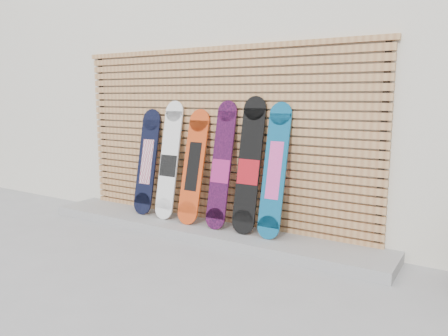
{
  "coord_description": "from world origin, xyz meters",
  "views": [
    {
      "loc": [
        2.82,
        -3.62,
        1.7
      ],
      "look_at": [
        0.11,
        0.75,
        0.85
      ],
      "focal_mm": 35.0,
      "sensor_mm": 36.0,
      "label": 1
    }
  ],
  "objects_px": {
    "snowboard_4": "(249,166)",
    "snowboard_5": "(275,170)",
    "snowboard_0": "(147,162)",
    "snowboard_3": "(221,166)",
    "snowboard_1": "(169,161)",
    "snowboard_2": "(194,167)"
  },
  "relations": [
    {
      "from": "snowboard_1",
      "to": "snowboard_2",
      "type": "bearing_deg",
      "value": -1.89
    },
    {
      "from": "snowboard_2",
      "to": "snowboard_0",
      "type": "bearing_deg",
      "value": 178.0
    },
    {
      "from": "snowboard_0",
      "to": "snowboard_4",
      "type": "bearing_deg",
      "value": -0.6
    },
    {
      "from": "snowboard_0",
      "to": "snowboard_1",
      "type": "bearing_deg",
      "value": -2.12
    },
    {
      "from": "snowboard_3",
      "to": "snowboard_5",
      "type": "relative_size",
      "value": 1.01
    },
    {
      "from": "snowboard_1",
      "to": "snowboard_2",
      "type": "relative_size",
      "value": 1.07
    },
    {
      "from": "snowboard_1",
      "to": "snowboard_4",
      "type": "bearing_deg",
      "value": -0.09
    },
    {
      "from": "snowboard_3",
      "to": "snowboard_2",
      "type": "bearing_deg",
      "value": -179.46
    },
    {
      "from": "snowboard_1",
      "to": "snowboard_4",
      "type": "height_order",
      "value": "snowboard_4"
    },
    {
      "from": "snowboard_0",
      "to": "snowboard_5",
      "type": "distance_m",
      "value": 1.9
    },
    {
      "from": "snowboard_0",
      "to": "snowboard_1",
      "type": "relative_size",
      "value": 0.93
    },
    {
      "from": "snowboard_0",
      "to": "snowboard_3",
      "type": "height_order",
      "value": "snowboard_3"
    },
    {
      "from": "snowboard_3",
      "to": "snowboard_1",
      "type": "bearing_deg",
      "value": 179.34
    },
    {
      "from": "snowboard_1",
      "to": "snowboard_5",
      "type": "height_order",
      "value": "snowboard_1"
    },
    {
      "from": "snowboard_4",
      "to": "snowboard_5",
      "type": "relative_size",
      "value": 1.04
    },
    {
      "from": "snowboard_2",
      "to": "snowboard_3",
      "type": "distance_m",
      "value": 0.41
    },
    {
      "from": "snowboard_1",
      "to": "snowboard_0",
      "type": "bearing_deg",
      "value": 177.88
    },
    {
      "from": "snowboard_4",
      "to": "snowboard_5",
      "type": "xyz_separation_m",
      "value": [
        0.33,
        -0.0,
        -0.02
      ]
    },
    {
      "from": "snowboard_3",
      "to": "snowboard_4",
      "type": "distance_m",
      "value": 0.38
    },
    {
      "from": "snowboard_0",
      "to": "snowboard_3",
      "type": "distance_m",
      "value": 1.2
    },
    {
      "from": "snowboard_1",
      "to": "snowboard_2",
      "type": "height_order",
      "value": "snowboard_1"
    },
    {
      "from": "snowboard_0",
      "to": "snowboard_5",
      "type": "xyz_separation_m",
      "value": [
        1.9,
        -0.02,
        0.05
      ]
    }
  ]
}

